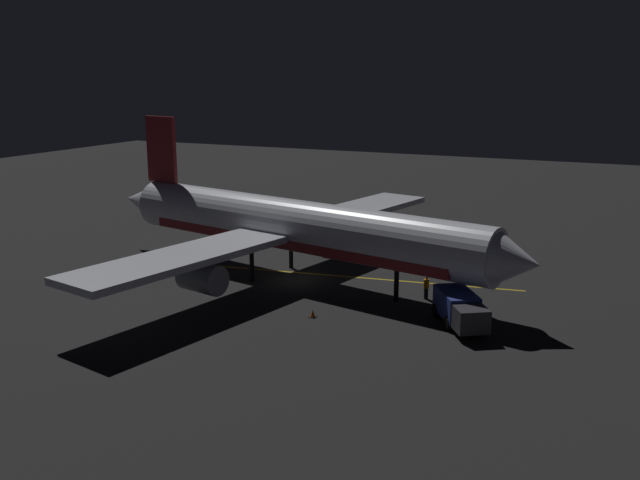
% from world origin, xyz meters
% --- Properties ---
extents(ground_plane, '(180.00, 180.00, 0.20)m').
position_xyz_m(ground_plane, '(0.00, 0.00, -0.10)').
color(ground_plane, '#242424').
extents(apron_guide_stripe, '(4.34, 26.36, 0.01)m').
position_xyz_m(apron_guide_stripe, '(-2.65, 4.00, 0.00)').
color(apron_guide_stripe, gold).
rests_on(apron_guide_stripe, ground_plane).
extents(airliner, '(39.24, 40.57, 12.45)m').
position_xyz_m(airliner, '(-0.13, -0.63, 4.27)').
color(airliner, silver).
rests_on(airliner, ground_plane).
extents(baggage_truck, '(5.81, 4.79, 2.16)m').
position_xyz_m(baggage_truck, '(4.89, 14.39, 1.14)').
color(baggage_truck, navy).
rests_on(baggage_truck, ground_plane).
extents(catering_truck, '(5.65, 2.57, 2.64)m').
position_xyz_m(catering_truck, '(-10.66, -1.51, 1.32)').
color(catering_truck, navy).
rests_on(catering_truck, ground_plane).
extents(ground_crew_worker, '(0.40, 0.40, 1.74)m').
position_xyz_m(ground_crew_worker, '(0.35, 10.79, 0.89)').
color(ground_crew_worker, black).
rests_on(ground_crew_worker, ground_plane).
extents(traffic_cone_near_left, '(0.50, 0.50, 0.55)m').
position_xyz_m(traffic_cone_near_left, '(7.50, 4.95, 0.25)').
color(traffic_cone_near_left, '#EA590F').
rests_on(traffic_cone_near_left, ground_plane).
extents(traffic_cone_near_right, '(0.50, 0.50, 0.55)m').
position_xyz_m(traffic_cone_near_right, '(-6.70, 9.52, 0.25)').
color(traffic_cone_near_right, '#EA590F').
rests_on(traffic_cone_near_right, ground_plane).
extents(traffic_cone_under_wing, '(0.50, 0.50, 0.55)m').
position_xyz_m(traffic_cone_under_wing, '(-8.76, 8.67, 0.25)').
color(traffic_cone_under_wing, '#EA590F').
rests_on(traffic_cone_under_wing, ground_plane).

